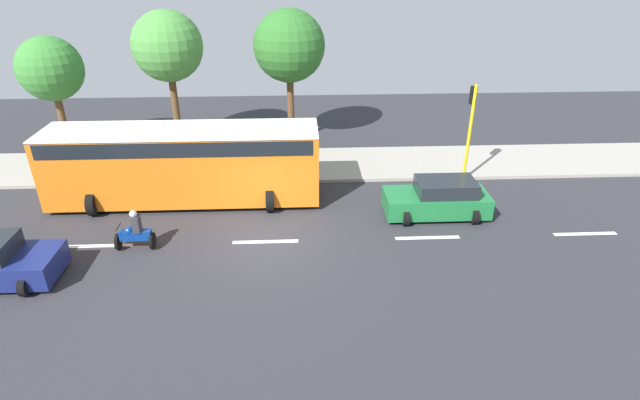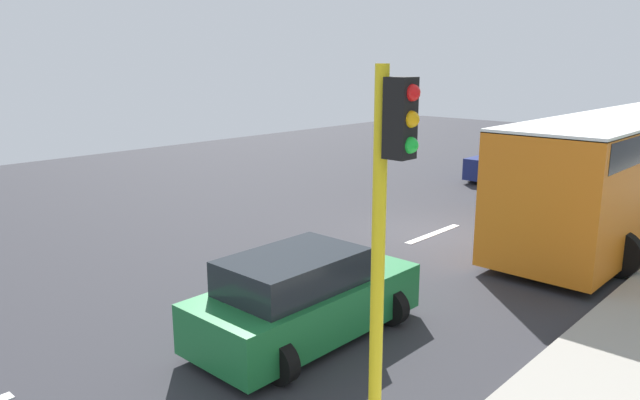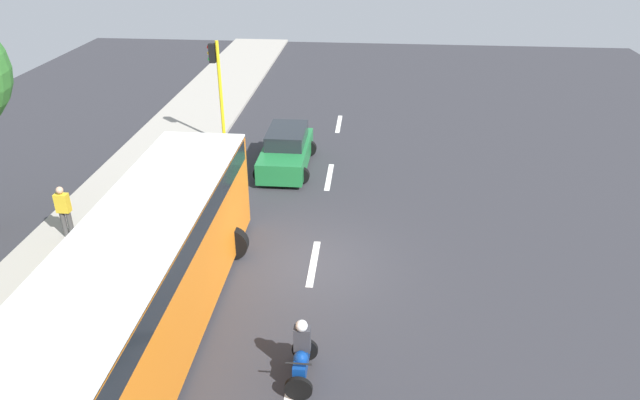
% 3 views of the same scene
% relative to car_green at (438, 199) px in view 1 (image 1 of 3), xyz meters
% --- Properties ---
extents(ground_plane, '(40.00, 60.00, 0.10)m').
position_rel_car_green_xyz_m(ground_plane, '(-1.76, 6.78, -0.76)').
color(ground_plane, '#2D2D33').
extents(sidewalk, '(4.00, 60.00, 0.15)m').
position_rel_car_green_xyz_m(sidewalk, '(5.24, 6.78, -0.63)').
color(sidewalk, '#9E998E').
rests_on(sidewalk, ground).
extents(lane_stripe_far_north, '(0.20, 2.40, 0.01)m').
position_rel_car_green_xyz_m(lane_stripe_far_north, '(-1.76, -5.22, -0.70)').
color(lane_stripe_far_north, white).
rests_on(lane_stripe_far_north, ground).
extents(lane_stripe_north, '(0.20, 2.40, 0.01)m').
position_rel_car_green_xyz_m(lane_stripe_north, '(-1.76, 0.78, -0.70)').
color(lane_stripe_north, white).
rests_on(lane_stripe_north, ground).
extents(lane_stripe_mid, '(0.20, 2.40, 0.01)m').
position_rel_car_green_xyz_m(lane_stripe_mid, '(-1.76, 6.78, -0.70)').
color(lane_stripe_mid, white).
rests_on(lane_stripe_mid, ground).
extents(lane_stripe_south, '(0.20, 2.40, 0.01)m').
position_rel_car_green_xyz_m(lane_stripe_south, '(-1.76, 12.78, -0.70)').
color(lane_stripe_south, white).
rests_on(lane_stripe_south, ground).
extents(car_green, '(2.14, 4.08, 1.52)m').
position_rel_car_green_xyz_m(car_green, '(0.00, 0.00, 0.00)').
color(car_green, '#1E7238').
rests_on(car_green, ground).
extents(city_bus, '(3.20, 11.00, 3.16)m').
position_rel_car_green_xyz_m(city_bus, '(1.77, 10.21, 1.14)').
color(city_bus, orange).
rests_on(city_bus, ground).
extents(motorcycle, '(0.60, 1.30, 1.53)m').
position_rel_car_green_xyz_m(motorcycle, '(-1.97, 11.34, -0.07)').
color(motorcycle, black).
rests_on(motorcycle, ground).
extents(pedestrian_near_signal, '(0.40, 0.24, 1.69)m').
position_rel_car_green_xyz_m(pedestrian_near_signal, '(5.95, 6.15, 0.35)').
color(pedestrian_near_signal, '#3F3F3F').
rests_on(pedestrian_near_signal, sidewalk).
extents(traffic_light_corner, '(0.49, 0.24, 4.50)m').
position_rel_car_green_xyz_m(traffic_light_corner, '(3.09, -1.99, 2.22)').
color(traffic_light_corner, yellow).
rests_on(traffic_light_corner, ground).
extents(street_tree_south, '(3.52, 3.52, 6.97)m').
position_rel_car_green_xyz_m(street_tree_south, '(8.56, 11.92, 4.47)').
color(street_tree_south, brown).
rests_on(street_tree_south, ground).
extents(street_tree_center, '(3.68, 3.68, 6.96)m').
position_rel_car_green_xyz_m(street_tree_center, '(8.87, 5.86, 4.38)').
color(street_tree_center, brown).
rests_on(street_tree_center, ground).
extents(street_tree_north, '(3.14, 3.14, 5.87)m').
position_rel_car_green_xyz_m(street_tree_north, '(7.88, 17.58, 3.55)').
color(street_tree_north, brown).
rests_on(street_tree_north, ground).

